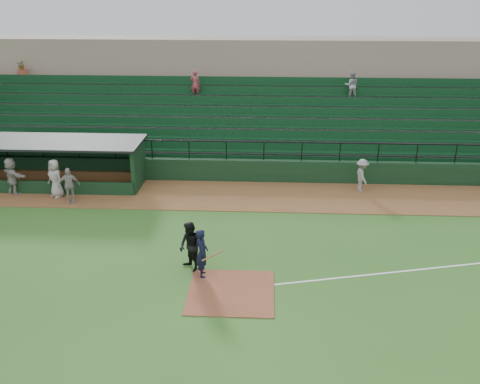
{
  "coord_description": "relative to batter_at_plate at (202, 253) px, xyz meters",
  "views": [
    {
      "loc": [
        1.15,
        -17.06,
        10.12
      ],
      "look_at": [
        0.0,
        5.0,
        1.4
      ],
      "focal_mm": 40.17,
      "sensor_mm": 36.0,
      "label": 1
    }
  ],
  "objects": [
    {
      "name": "home_plate_dirt",
      "position": [
        1.12,
        -1.08,
        -0.92
      ],
      "size": [
        3.0,
        3.0,
        0.03
      ],
      "primitive_type": "cube",
      "color": "brown",
      "rests_on": "ground"
    },
    {
      "name": "batter_at_plate",
      "position": [
        0.0,
        0.0,
        0.0
      ],
      "size": [
        1.07,
        0.75,
        1.87
      ],
      "color": "black",
      "rests_on": "ground"
    },
    {
      "name": "stadium_structure",
      "position": [
        1.12,
        16.37,
        1.37
      ],
      "size": [
        38.0,
        13.08,
        6.4
      ],
      "color": "black",
      "rests_on": "ground"
    },
    {
      "name": "foul_line",
      "position": [
        9.12,
        1.12,
        -0.93
      ],
      "size": [
        17.49,
        4.44,
        0.01
      ],
      "primitive_type": "cube",
      "rotation": [
        0.0,
        0.0,
        0.24
      ],
      "color": "white",
      "rests_on": "ground"
    },
    {
      "name": "dugout_player_b",
      "position": [
        -8.18,
        7.31,
        0.06
      ],
      "size": [
        1.13,
        1.05,
        1.94
      ],
      "primitive_type": "imported",
      "rotation": [
        0.0,
        0.0,
        -0.61
      ],
      "color": "#ADA7A2",
      "rests_on": "warning_track"
    },
    {
      "name": "dugout",
      "position": [
        -8.63,
        9.48,
        0.4
      ],
      "size": [
        8.9,
        3.2,
        2.42
      ],
      "color": "black",
      "rests_on": "ground"
    },
    {
      "name": "warning_track",
      "position": [
        1.12,
        7.92,
        -0.92
      ],
      "size": [
        40.0,
        4.0,
        0.03
      ],
      "primitive_type": "cube",
      "color": "brown",
      "rests_on": "ground"
    },
    {
      "name": "dugout_player_c",
      "position": [
        -10.51,
        7.58,
        0.04
      ],
      "size": [
        1.77,
        1.46,
        1.9
      ],
      "primitive_type": "imported",
      "rotation": [
        0.0,
        0.0,
        2.54
      ],
      "color": "#ABA5A0",
      "rests_on": "warning_track"
    },
    {
      "name": "runner",
      "position": [
        7.13,
        8.84,
        -0.05
      ],
      "size": [
        0.81,
        1.2,
        1.71
      ],
      "primitive_type": "imported",
      "rotation": [
        0.0,
        0.0,
        1.74
      ],
      "color": "gray",
      "rests_on": "warning_track"
    },
    {
      "name": "ground",
      "position": [
        1.12,
        -0.08,
        -0.94
      ],
      "size": [
        90.0,
        90.0,
        0.0
      ],
      "primitive_type": "plane",
      "color": "#2C5C1D",
      "rests_on": "ground"
    },
    {
      "name": "dugout_player_a",
      "position": [
        -7.25,
        6.59,
        -0.02
      ],
      "size": [
        1.12,
        0.77,
        1.77
      ],
      "primitive_type": "imported",
      "rotation": [
        0.0,
        0.0,
        0.37
      ],
      "color": "#A6A19B",
      "rests_on": "warning_track"
    },
    {
      "name": "umpire",
      "position": [
        -0.49,
        0.43,
        0.02
      ],
      "size": [
        1.16,
        1.18,
        1.92
      ],
      "primitive_type": "imported",
      "rotation": [
        0.0,
        0.0,
        -0.86
      ],
      "color": "black",
      "rests_on": "ground"
    }
  ]
}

